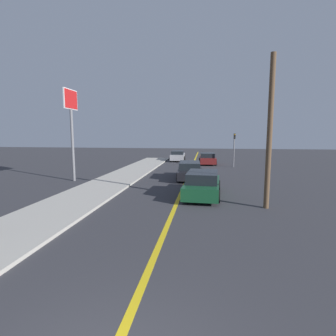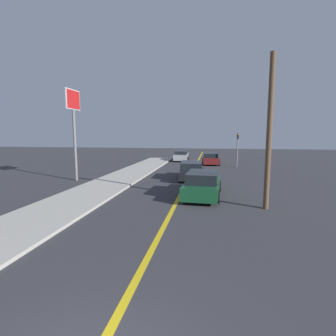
% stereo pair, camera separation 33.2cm
% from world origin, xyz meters
% --- Properties ---
extents(road_center_line, '(0.20, 60.00, 0.01)m').
position_xyz_m(road_center_line, '(0.00, 18.00, 0.00)').
color(road_center_line, gold).
rests_on(road_center_line, ground_plane).
extents(sidewalk_left, '(3.21, 33.10, 0.13)m').
position_xyz_m(sidewalk_left, '(-5.13, 16.55, 0.06)').
color(sidewalk_left, '#ADA89E').
rests_on(sidewalk_left, ground_plane).
extents(car_near_right_lane, '(2.13, 4.69, 1.39)m').
position_xyz_m(car_near_right_lane, '(1.25, 11.76, 0.67)').
color(car_near_right_lane, '#144728').
rests_on(car_near_right_lane, ground_plane).
extents(car_ahead_center, '(2.04, 4.68, 1.33)m').
position_xyz_m(car_ahead_center, '(0.21, 17.24, 0.65)').
color(car_ahead_center, black).
rests_on(car_ahead_center, ground_plane).
extents(car_far_distant, '(2.01, 3.92, 1.29)m').
position_xyz_m(car_far_distant, '(1.63, 27.39, 0.62)').
color(car_far_distant, maroon).
rests_on(car_far_distant, ground_plane).
extents(car_parked_left_lot, '(1.99, 4.47, 1.28)m').
position_xyz_m(car_parked_left_lot, '(-2.15, 30.87, 0.63)').
color(car_parked_left_lot, '#9E9EA3').
rests_on(car_parked_left_lot, ground_plane).
extents(traffic_light, '(0.18, 0.40, 3.48)m').
position_xyz_m(traffic_light, '(4.31, 25.11, 2.17)').
color(traffic_light, slate).
rests_on(traffic_light, ground_plane).
extents(roadside_sign, '(0.20, 1.85, 6.58)m').
position_xyz_m(roadside_sign, '(-8.19, 15.23, 4.90)').
color(roadside_sign, slate).
rests_on(roadside_sign, ground_plane).
extents(utility_pole, '(0.24, 0.24, 6.96)m').
position_xyz_m(utility_pole, '(4.23, 9.75, 3.48)').
color(utility_pole, brown).
rests_on(utility_pole, ground_plane).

